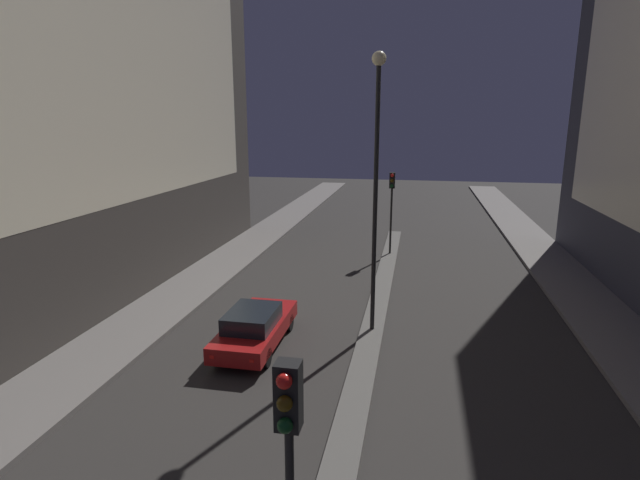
{
  "coord_description": "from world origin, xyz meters",
  "views": [
    {
      "loc": [
        1.46,
        -1.42,
        7.74
      ],
      "look_at": [
        -2.95,
        20.9,
        2.28
      ],
      "focal_mm": 28.0,
      "sensor_mm": 36.0,
      "label": 1
    }
  ],
  "objects_px": {
    "traffic_light_near": "(289,455)",
    "street_lamp": "(376,159)",
    "car_left_lane": "(255,327)",
    "traffic_light_mid": "(392,195)"
  },
  "relations": [
    {
      "from": "traffic_light_mid",
      "to": "car_left_lane",
      "type": "height_order",
      "value": "traffic_light_mid"
    },
    {
      "from": "traffic_light_near",
      "to": "street_lamp",
      "type": "height_order",
      "value": "street_lamp"
    },
    {
      "from": "traffic_light_near",
      "to": "car_left_lane",
      "type": "relative_size",
      "value": 1.0
    },
    {
      "from": "street_lamp",
      "to": "traffic_light_mid",
      "type": "bearing_deg",
      "value": 90.0
    },
    {
      "from": "traffic_light_mid",
      "to": "car_left_lane",
      "type": "xyz_separation_m",
      "value": [
        -3.91,
        -13.13,
        -2.87
      ]
    },
    {
      "from": "traffic_light_near",
      "to": "street_lamp",
      "type": "distance_m",
      "value": 12.45
    },
    {
      "from": "traffic_light_near",
      "to": "traffic_light_mid",
      "type": "relative_size",
      "value": 1.0
    },
    {
      "from": "traffic_light_near",
      "to": "car_left_lane",
      "type": "height_order",
      "value": "traffic_light_near"
    },
    {
      "from": "car_left_lane",
      "to": "traffic_light_mid",
      "type": "bearing_deg",
      "value": 73.42
    },
    {
      "from": "traffic_light_near",
      "to": "car_left_lane",
      "type": "bearing_deg",
      "value": 111.13
    }
  ]
}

